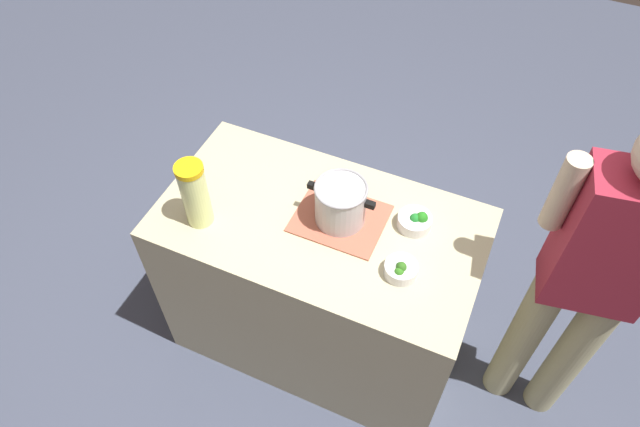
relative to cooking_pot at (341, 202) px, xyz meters
The scene contains 8 objects.
ground_plane 1.04m from the cooking_pot, 147.27° to the right, with size 8.00×8.00×0.00m, color #434A5D.
counter_slab 0.58m from the cooking_pot, 147.27° to the right, with size 1.32×0.72×0.94m, color #BAB38C.
dish_cloth 0.10m from the cooking_pot, 90.00° to the right, with size 0.36×0.30×0.01m, color #B45F48.
cooking_pot is the anchor object (origin of this frame).
lemonade_pitcher 0.56m from the cooking_pot, 156.13° to the right, with size 0.11×0.11×0.30m.
broccoli_bowl_front 0.35m from the cooking_pot, 26.36° to the right, with size 0.13×0.13×0.07m.
broccoli_bowl_center 0.31m from the cooking_pot, 17.47° to the left, with size 0.14×0.14×0.08m.
person_cook 0.95m from the cooking_pot, ahead, with size 0.50×0.25×1.72m.
Camera 1 is at (0.59, -1.32, 2.75)m, focal length 32.56 mm.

